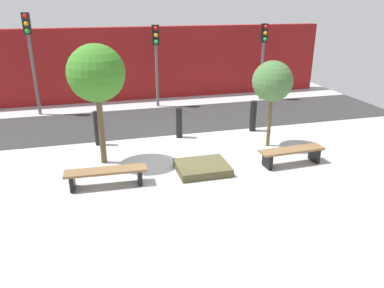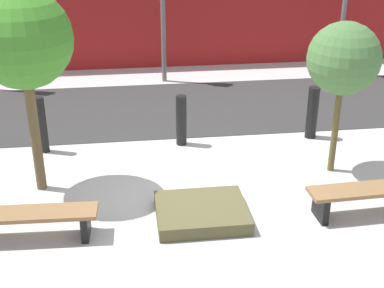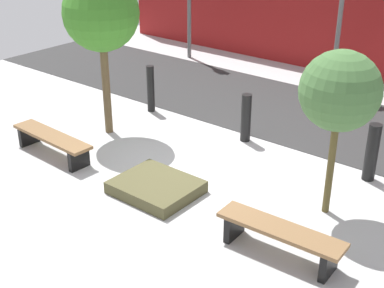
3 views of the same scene
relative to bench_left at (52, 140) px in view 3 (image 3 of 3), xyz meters
The scene contains 11 objects.
ground_plane 2.66m from the bench_left, 18.97° to the left, with size 18.00×18.00×0.00m, color #ADADAD.
road_strip 5.51m from the bench_left, 62.97° to the left, with size 18.00×3.48×0.01m, color #2E2E2E.
building_facade 8.93m from the bench_left, 73.57° to the left, with size 16.20×0.50×3.17m, color maroon.
bench_left is the anchor object (origin of this frame).
bench_right 5.00m from the bench_left, ahead, with size 1.85×0.51×0.46m.
planter_bed 2.52m from the bench_left, ahead, with size 1.35×1.14×0.21m, color #4C482C.
tree_behind_left_bench 2.61m from the bench_left, 90.00° to the left, with size 1.50×1.50×3.26m.
tree_behind_right_bench 5.48m from the bench_left, 16.34° to the left, with size 1.20×1.20×2.63m.
bollard_far_left 2.92m from the bench_left, 92.27° to the left, with size 0.17×0.17×1.09m, color black.
bollard_left 3.84m from the bench_left, 49.31° to the left, with size 0.20×0.20×1.00m, color black.
bollard_center 5.89m from the bench_left, 29.62° to the left, with size 0.22×0.22×1.05m, color black.
Camera 3 is at (5.40, -6.40, 4.62)m, focal length 50.00 mm.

